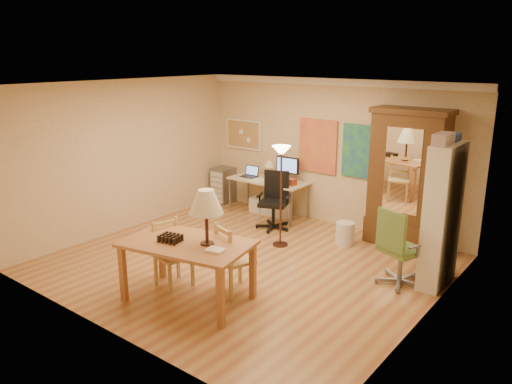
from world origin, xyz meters
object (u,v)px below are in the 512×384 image
Objects in this scene: dining_table at (194,231)px; office_chair_green at (398,265)px; armoire at (407,188)px; office_chair_black at (274,213)px; bookshelf at (442,216)px; computer_desk at (270,194)px.

dining_table reaches higher than office_chair_green.
dining_table is 1.60× the size of office_chair_green.
office_chair_green is at bearing -70.47° from armoire.
office_chair_green is 1.74m from armoire.
armoire is (-0.53, 1.50, 0.70)m from office_chair_green.
armoire is at bearing 16.76° from office_chair_black.
computer_desk is at bearing 163.85° from bookshelf.
office_chair_green is 0.55× the size of bookshelf.
bookshelf is (2.30, 2.44, 0.03)m from dining_table.
bookshelf reaches higher than dining_table.
dining_table reaches higher than office_chair_black.
office_chair_black is at bearing 171.39° from bookshelf.
armoire is at bearing 129.57° from bookshelf.
computer_desk is 1.52× the size of office_chair_black.
office_chair_green is at bearing 47.81° from dining_table.
bookshelf is (0.94, -1.14, -0.01)m from armoire.
bookshelf is at bearing 46.66° from dining_table.
office_chair_green is 0.48× the size of armoire.
bookshelf is at bearing 40.78° from office_chair_green.
office_chair_black is at bearing -163.24° from armoire.
dining_table is 3.83m from armoire.
armoire is 1.48m from bookshelf.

